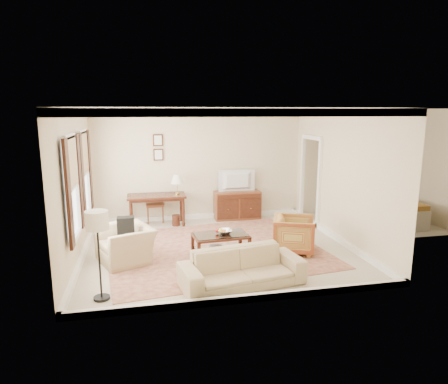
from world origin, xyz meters
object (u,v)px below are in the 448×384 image
object	(u,v)px
coffee_table	(221,239)
sofa	(242,262)
sideboard	(237,205)
striped_armchair	(294,233)
club_armchair	(125,238)
writing_desk	(157,199)
tv	(238,174)

from	to	relation	value
coffee_table	sofa	world-z (taller)	sofa
sideboard	coffee_table	world-z (taller)	sideboard
striped_armchair	sideboard	bearing A→B (deg)	32.21
striped_armchair	club_armchair	xyz separation A→B (m)	(-3.36, 0.18, 0.05)
coffee_table	club_armchair	bearing A→B (deg)	177.04
coffee_table	club_armchair	xyz separation A→B (m)	(-1.84, 0.10, 0.11)
writing_desk	sideboard	world-z (taller)	writing_desk
coffee_table	club_armchair	distance (m)	1.85
writing_desk	tv	world-z (taller)	tv
writing_desk	club_armchair	xyz separation A→B (m)	(-0.70, -2.39, -0.22)
writing_desk	club_armchair	distance (m)	2.50
writing_desk	sofa	size ratio (longest dim) A/B	0.70
coffee_table	striped_armchair	distance (m)	1.52
coffee_table	tv	bearing A→B (deg)	69.52
club_armchair	sofa	distance (m)	2.44
sideboard	coffee_table	bearing A→B (deg)	-110.34
coffee_table	sofa	xyz separation A→B (m)	(0.08, -1.41, 0.05)
striped_armchair	sofa	size ratio (longest dim) A/B	0.40
writing_desk	club_armchair	world-z (taller)	club_armchair
sideboard	sofa	world-z (taller)	sofa
writing_desk	striped_armchair	world-z (taller)	striped_armchair
tv	club_armchair	bearing A→B (deg)	42.11
tv	sofa	distance (m)	4.25
writing_desk	coffee_table	world-z (taller)	writing_desk
sideboard	club_armchair	bearing A→B (deg)	-137.67
tv	striped_armchair	distance (m)	2.91
writing_desk	sofa	xyz separation A→B (m)	(1.22, -3.90, -0.28)
sideboard	sofa	bearing A→B (deg)	-102.60
writing_desk	tv	bearing A→B (deg)	4.67
club_armchair	sofa	xyz separation A→B (m)	(1.92, -1.51, -0.06)
sofa	striped_armchair	bearing A→B (deg)	33.47
writing_desk	club_armchair	bearing A→B (deg)	-106.33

